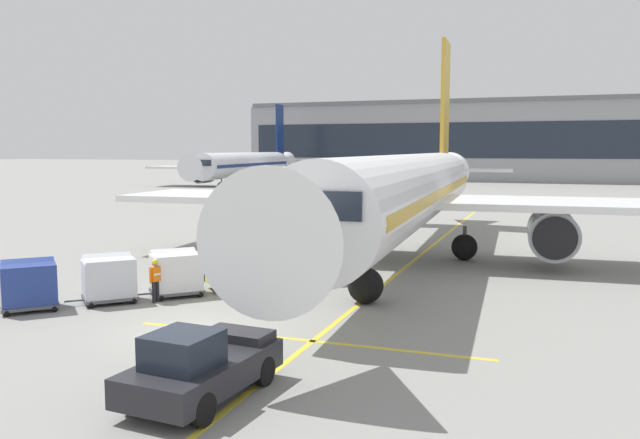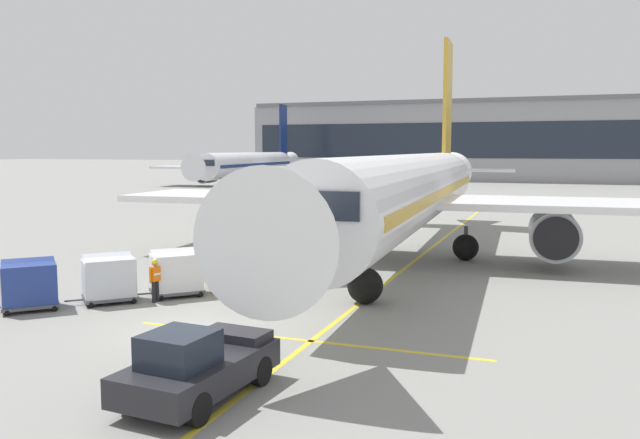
# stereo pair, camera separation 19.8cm
# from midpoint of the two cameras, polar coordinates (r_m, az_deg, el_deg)

# --- Properties ---
(ground_plane) EXTENTS (600.00, 600.00, 0.00)m
(ground_plane) POSITION_cam_midpoint_polar(r_m,az_deg,el_deg) (22.40, -11.47, -9.62)
(ground_plane) COLOR gray
(parked_airplane) EXTENTS (32.92, 43.01, 14.43)m
(parked_airplane) POSITION_cam_midpoint_polar(r_m,az_deg,el_deg) (35.61, 7.70, 2.40)
(parked_airplane) COLOR white
(parked_airplane) RESTS_ON ground
(belt_loader) EXTENTS (4.77, 4.62, 2.80)m
(belt_loader) POSITION_cam_midpoint_polar(r_m,az_deg,el_deg) (28.70, -6.07, -4.32)
(belt_loader) COLOR gold
(belt_loader) RESTS_ON ground
(baggage_cart_lead) EXTENTS (2.54, 2.55, 1.91)m
(baggage_cart_lead) POSITION_cam_midpoint_polar(r_m,az_deg,el_deg) (27.62, -12.75, -4.51)
(baggage_cart_lead) COLOR #515156
(baggage_cart_lead) RESTS_ON ground
(baggage_cart_second) EXTENTS (2.54, 2.55, 1.91)m
(baggage_cart_second) POSITION_cam_midpoint_polar(r_m,az_deg,el_deg) (27.14, -18.27, -4.86)
(baggage_cart_second) COLOR #515156
(baggage_cart_second) RESTS_ON ground
(baggage_cart_third) EXTENTS (2.54, 2.55, 1.91)m
(baggage_cart_third) POSITION_cam_midpoint_polar(r_m,az_deg,el_deg) (26.95, -24.42, -5.18)
(baggage_cart_third) COLOR #515156
(baggage_cart_third) RESTS_ON ground
(pushback_tug) EXTENTS (2.48, 4.57, 1.83)m
(pushback_tug) POSITION_cam_midpoint_polar(r_m,az_deg,el_deg) (16.39, -10.79, -12.53)
(pushback_tug) COLOR #232328
(pushback_tug) RESTS_ON ground
(ground_crew_by_loader) EXTENTS (0.55, 0.35, 1.74)m
(ground_crew_by_loader) POSITION_cam_midpoint_polar(r_m,az_deg,el_deg) (28.80, -8.04, -3.99)
(ground_crew_by_loader) COLOR black
(ground_crew_by_loader) RESTS_ON ground
(ground_crew_by_carts) EXTENTS (0.54, 0.36, 1.74)m
(ground_crew_by_carts) POSITION_cam_midpoint_polar(r_m,az_deg,el_deg) (30.26, -10.08, -3.53)
(ground_crew_by_carts) COLOR black
(ground_crew_by_carts) RESTS_ON ground
(ground_crew_marshaller) EXTENTS (0.33, 0.56, 1.74)m
(ground_crew_marshaller) POSITION_cam_midpoint_polar(r_m,az_deg,el_deg) (26.57, -14.49, -4.98)
(ground_crew_marshaller) COLOR black
(ground_crew_marshaller) RESTS_ON ground
(safety_cone_engine_keepout) EXTENTS (0.64, 0.64, 0.72)m
(safety_cone_engine_keepout) POSITION_cam_midpoint_polar(r_m,az_deg,el_deg) (33.32, -4.81, -3.68)
(safety_cone_engine_keepout) COLOR black
(safety_cone_engine_keepout) RESTS_ON ground
(safety_cone_wingtip) EXTENTS (0.55, 0.55, 0.63)m
(safety_cone_wingtip) POSITION_cam_midpoint_polar(r_m,az_deg,el_deg) (34.10, -5.04, -3.54)
(safety_cone_wingtip) COLOR black
(safety_cone_wingtip) RESTS_ON ground
(apron_guidance_line_lead_in) EXTENTS (0.20, 110.00, 0.01)m
(apron_guidance_line_lead_in) POSITION_cam_midpoint_polar(r_m,az_deg,el_deg) (35.25, 7.88, -3.75)
(apron_guidance_line_lead_in) COLOR yellow
(apron_guidance_line_lead_in) RESTS_ON ground
(apron_guidance_line_stop_bar) EXTENTS (12.00, 0.20, 0.01)m
(apron_guidance_line_stop_bar) POSITION_cam_midpoint_polar(r_m,az_deg,el_deg) (21.01, -1.67, -10.55)
(apron_guidance_line_stop_bar) COLOR yellow
(apron_guidance_line_stop_bar) RESTS_ON ground
(terminal_building) EXTENTS (115.59, 17.07, 15.35)m
(terminal_building) POSITION_cam_midpoint_polar(r_m,az_deg,el_deg) (130.71, 19.25, 6.54)
(terminal_building) COLOR #939399
(terminal_building) RESTS_ON ground
(distant_airplane) EXTENTS (33.05, 42.65, 14.23)m
(distant_airplane) POSITION_cam_midpoint_polar(r_m,az_deg,el_deg) (104.88, -6.47, 4.80)
(distant_airplane) COLOR silver
(distant_airplane) RESTS_ON ground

